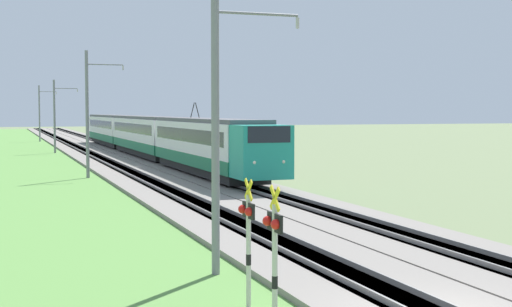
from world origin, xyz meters
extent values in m
cube|color=gray|center=(50.00, 0.00, 0.15)|extent=(240.00, 4.40, 0.30)
cube|color=gray|center=(50.00, -4.51, 0.15)|extent=(240.00, 4.40, 0.30)
cube|color=#4C4238|center=(50.00, 0.00, 0.15)|extent=(240.00, 1.57, 0.30)
cube|color=gray|center=(50.00, 0.53, 0.38)|extent=(240.00, 0.07, 0.15)
cube|color=gray|center=(50.00, -0.53, 0.38)|extent=(240.00, 0.07, 0.15)
cube|color=#4C4238|center=(50.00, -4.51, 0.15)|extent=(240.00, 1.57, 0.30)
cube|color=gray|center=(50.00, -3.98, 0.38)|extent=(240.00, 0.07, 0.15)
cube|color=gray|center=(50.00, -5.04, 0.38)|extent=(240.00, 0.07, 0.15)
cube|color=#5B8E42|center=(50.00, 6.28, 0.06)|extent=(240.00, 10.84, 0.12)
cube|color=teal|center=(22.65, -4.51, 2.41)|extent=(2.42, 2.81, 2.83)
cube|color=black|center=(22.29, -4.51, 3.36)|extent=(1.74, 2.34, 0.85)
sphere|color=#F2EAC6|center=(21.49, -3.70, 1.94)|extent=(0.20, 0.20, 0.20)
sphere|color=#F2EAC6|center=(21.49, -5.31, 1.94)|extent=(0.20, 0.20, 0.20)
cube|color=#196B47|center=(33.34, -4.51, 1.40)|extent=(18.94, 2.93, 0.79)
cube|color=silver|center=(33.34, -4.51, 2.81)|extent=(18.94, 2.93, 2.04)
cube|color=black|center=(33.34, -4.51, 2.97)|extent=(17.43, 2.95, 0.86)
cube|color=#515156|center=(33.34, -4.51, 3.95)|extent=(18.94, 2.69, 0.25)
cube|color=black|center=(33.34, -4.51, 0.72)|extent=(18.00, 2.49, 0.55)
cylinder|color=black|center=(25.66, -3.98, 0.88)|extent=(0.86, 0.12, 0.86)
cylinder|color=black|center=(25.66, -5.04, 0.88)|extent=(0.86, 0.12, 0.86)
cube|color=#196B47|center=(54.09, -4.51, 1.40)|extent=(21.36, 2.93, 0.79)
cube|color=silver|center=(54.09, -4.51, 2.81)|extent=(21.36, 2.93, 2.04)
cube|color=black|center=(54.09, -4.51, 2.97)|extent=(19.65, 2.95, 0.86)
cube|color=#515156|center=(54.09, -4.51, 3.95)|extent=(21.36, 2.69, 0.25)
cube|color=black|center=(54.09, -4.51, 0.72)|extent=(20.30, 2.49, 0.55)
cube|color=#196B47|center=(76.05, -4.51, 1.40)|extent=(21.36, 2.93, 0.79)
cube|color=silver|center=(76.05, -4.51, 2.81)|extent=(21.36, 2.93, 2.04)
cube|color=black|center=(76.05, -4.51, 2.97)|extent=(19.65, 2.95, 0.86)
cube|color=#515156|center=(76.05, -4.51, 3.95)|extent=(21.36, 2.69, 0.25)
cube|color=black|center=(76.05, -4.51, 0.72)|extent=(20.30, 2.49, 0.55)
cylinder|color=black|center=(36.18, -4.33, 4.63)|extent=(0.06, 0.33, 1.08)
cylinder|color=black|center=(36.18, -4.68, 4.63)|extent=(0.06, 0.33, 1.08)
cube|color=black|center=(25.66, -4.51, 0.00)|extent=(0.10, 0.10, 0.00)
cylinder|color=beige|center=(0.05, 3.54, 1.39)|extent=(0.11, 0.11, 2.77)
cylinder|color=black|center=(0.05, 3.54, 1.25)|extent=(0.12, 0.12, 0.25)
cube|color=black|center=(0.05, 3.54, 2.42)|extent=(0.70, 0.06, 0.36)
sphere|color=red|center=(-0.17, 3.61, 2.42)|extent=(0.20, 0.20, 0.20)
sphere|color=red|center=(0.28, 3.61, 2.42)|extent=(0.20, 0.20, 0.20)
cube|color=yellow|center=(0.05, 3.54, 2.89)|extent=(0.49, 0.03, 0.49)
cube|color=yellow|center=(0.05, 3.54, 2.89)|extent=(0.49, 0.03, 0.49)
cylinder|color=beige|center=(2.38, 3.27, 1.34)|extent=(0.11, 0.11, 2.69)
cylinder|color=black|center=(2.38, 3.27, 1.21)|extent=(0.12, 0.12, 0.25)
cube|color=black|center=(2.38, 3.27, 2.34)|extent=(0.70, 0.06, 0.36)
sphere|color=red|center=(2.16, 3.34, 2.34)|extent=(0.20, 0.20, 0.20)
sphere|color=red|center=(2.60, 3.34, 2.34)|extent=(0.20, 0.20, 0.20)
cube|color=yellow|center=(2.38, 3.27, 2.81)|extent=(0.49, 0.03, 0.49)
cube|color=yellow|center=(2.38, 3.27, 2.81)|extent=(0.49, 0.03, 0.49)
cylinder|color=slate|center=(5.76, 3.03, 4.06)|extent=(0.22, 0.22, 8.13)
cylinder|color=slate|center=(5.76, 1.83, 7.23)|extent=(0.08, 2.40, 0.08)
cylinder|color=#B2ADA8|center=(5.76, 0.63, 7.03)|extent=(0.10, 0.10, 0.30)
cylinder|color=slate|center=(35.50, 3.03, 4.28)|extent=(0.22, 0.22, 8.55)
cylinder|color=slate|center=(35.50, 1.83, 7.65)|extent=(0.08, 2.40, 0.08)
cylinder|color=#B2ADA8|center=(35.50, 0.63, 7.45)|extent=(0.10, 0.10, 0.30)
cylinder|color=slate|center=(65.24, 3.03, 3.92)|extent=(0.22, 0.22, 7.85)
cylinder|color=slate|center=(65.24, 1.83, 6.95)|extent=(0.08, 2.40, 0.08)
cylinder|color=#B2ADA8|center=(65.24, 0.63, 6.75)|extent=(0.10, 0.10, 0.30)
cylinder|color=slate|center=(94.97, 3.03, 4.13)|extent=(0.22, 0.22, 8.25)
cylinder|color=slate|center=(94.97, 1.83, 7.35)|extent=(0.08, 2.40, 0.08)
cylinder|color=#B2ADA8|center=(94.97, 0.63, 7.15)|extent=(0.10, 0.10, 0.30)
camera|label=1|loc=(-12.69, 8.52, 4.58)|focal=50.00mm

